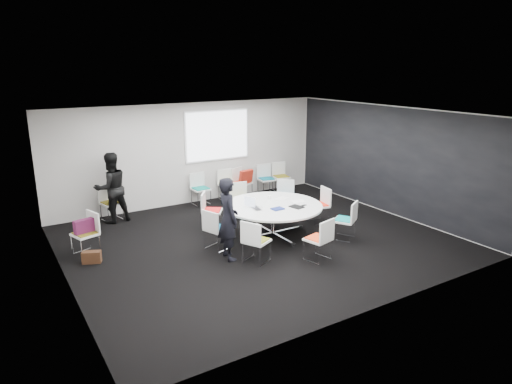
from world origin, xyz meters
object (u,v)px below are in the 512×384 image
person_back (111,188)px  chair_ring_e (217,237)px  maroon_bag (84,226)px  brown_bag (92,257)px  chair_ring_b (284,203)px  chair_back_e (281,182)px  chair_ring_g (318,247)px  chair_spare_left (86,242)px  chair_ring_d (212,218)px  person_main (228,219)px  chair_back_a (201,195)px  chair_ring_c (241,207)px  chair_back_b (227,191)px  cup (269,197)px  chair_person_back (111,209)px  chair_ring_a (318,212)px  chair_ring_f (256,249)px  chair_back_d (266,185)px  laptop (258,208)px  chair_ring_h (345,227)px  chair_back_c (242,189)px  conference_table (273,213)px

person_back → chair_ring_e: bearing=107.1°
maroon_bag → brown_bag: (-0.01, -0.49, -0.50)m
chair_ring_b → chair_back_e: 2.25m
chair_ring_g → chair_spare_left: 4.75m
chair_back_e → person_back: bearing=12.2°
chair_ring_d → person_main: (-0.47, -1.72, 0.57)m
chair_back_a → chair_spare_left: 4.01m
chair_back_a → chair_ring_c: bearing=102.3°
chair_back_b → cup: 2.70m
chair_ring_e → chair_person_back: (-1.42, 3.08, 0.00)m
person_main → chair_ring_e: bearing=4.3°
chair_ring_a → chair_ring_f: bearing=123.4°
chair_ring_c → chair_back_d: 2.33m
person_back → chair_back_d: bearing=173.4°
laptop → chair_back_d: bearing=-26.7°
chair_ring_h → chair_spare_left: 5.55m
chair_ring_c → chair_ring_h: bearing=127.1°
chair_ring_e → person_main: (-0.02, -0.56, 0.57)m
chair_ring_h → chair_person_back: 5.79m
chair_ring_a → laptop: bearing=103.8°
chair_back_e → maroon_bag: bearing=27.5°
chair_person_back → cup: 4.04m
chair_back_c → maroon_bag: bearing=0.6°
chair_ring_e → chair_back_c: bearing=122.6°
person_back → brown_bag: person_back is taller
chair_ring_c → chair_ring_e: same height
chair_ring_d → chair_back_d: size_ratio=1.00×
chair_spare_left → maroon_bag: 0.34m
chair_back_d → person_main: bearing=55.9°
chair_spare_left → person_main: size_ratio=0.52×
chair_ring_d → chair_spare_left: (-2.88, -0.01, 0.00)m
chair_spare_left → chair_ring_h: bearing=-130.0°
brown_bag → cup: bearing=-2.5°
chair_ring_a → chair_ring_d: size_ratio=1.00×
cup → brown_bag: bearing=177.5°
chair_ring_g → chair_ring_d: bearing=96.1°
chair_ring_d → chair_spare_left: size_ratio=1.00×
chair_ring_f → cup: chair_ring_f is taller
chair_ring_c → chair_ring_f: size_ratio=1.00×
chair_back_e → chair_back_c: bearing=11.0°
chair_back_d → chair_back_e: 0.55m
chair_back_d → conference_table: bearing=67.2°
chair_back_c → chair_spare_left: same height
conference_table → chair_person_back: size_ratio=2.54×
conference_table → chair_ring_a: chair_ring_a is taller
chair_ring_b → chair_ring_d: 2.14m
chair_ring_g → chair_ring_f: bearing=138.9°
chair_ring_b → person_main: 3.21m
chair_back_a → brown_bag: 4.29m
chair_back_b → cup: bearing=90.9°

